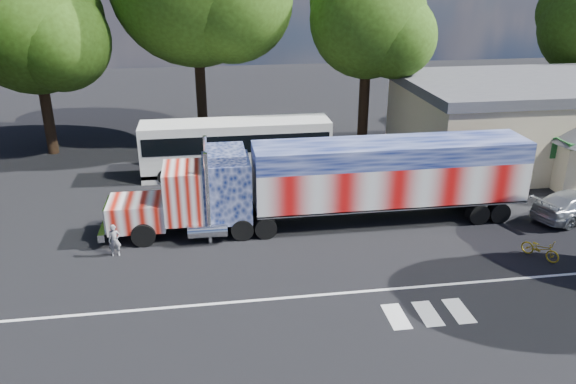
{
  "coord_description": "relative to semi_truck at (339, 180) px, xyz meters",
  "views": [
    {
      "loc": [
        -3.63,
        -21.13,
        11.87
      ],
      "look_at": [
        0.0,
        3.0,
        1.9
      ],
      "focal_mm": 35.0,
      "sensor_mm": 36.0,
      "label": 1
    }
  ],
  "objects": [
    {
      "name": "woman",
      "position": [
        -10.38,
        -1.82,
        -1.51
      ],
      "size": [
        0.55,
        0.38,
        1.45
      ],
      "primitive_type": "imported",
      "rotation": [
        0.0,
        0.0,
        0.07
      ],
      "color": "slate",
      "rests_on": "ground"
    },
    {
      "name": "bicycle",
      "position": [
        7.83,
        -4.79,
        -1.79
      ],
      "size": [
        1.41,
        1.73,
        0.88
      ],
      "primitive_type": "imported",
      "rotation": [
        0.0,
        0.0,
        0.58
      ],
      "color": "gold",
      "rests_on": "ground"
    },
    {
      "name": "parked_car",
      "position": [
        11.82,
        -1.2,
        -1.53
      ],
      "size": [
        5.23,
        3.39,
        1.41
      ],
      "primitive_type": "imported",
      "rotation": [
        0.0,
        0.0,
        1.89
      ],
      "color": "#ADB1B2",
      "rests_on": "ground"
    },
    {
      "name": "ground",
      "position": [
        -2.53,
        -3.28,
        -2.24
      ],
      "size": [
        100.0,
        100.0,
        0.0
      ],
      "primitive_type": "plane",
      "color": "black"
    },
    {
      "name": "coach_bus",
      "position": [
        -4.45,
        7.74,
        -0.55
      ],
      "size": [
        11.2,
        2.61,
        3.26
      ],
      "color": "silver",
      "rests_on": "ground"
    },
    {
      "name": "semi_truck",
      "position": [
        0.0,
        0.0,
        0.0
      ],
      "size": [
        20.37,
        3.22,
        4.34
      ],
      "color": "black",
      "rests_on": "ground"
    },
    {
      "name": "hall_building",
      "position": [
        17.4,
        7.58,
        0.38
      ],
      "size": [
        22.4,
        12.8,
        5.2
      ],
      "color": "beige",
      "rests_on": "ground"
    },
    {
      "name": "tree_ne_a",
      "position": [
        4.61,
        11.75,
        6.24
      ],
      "size": [
        7.9,
        7.52,
        12.3
      ],
      "color": "black",
      "rests_on": "ground"
    },
    {
      "name": "lane_markings",
      "position": [
        -0.82,
        -7.05,
        -2.23
      ],
      "size": [
        30.0,
        2.67,
        0.01
      ],
      "color": "silver",
      "rests_on": "ground"
    },
    {
      "name": "tree_nw_a",
      "position": [
        -16.3,
        13.56,
        6.18
      ],
      "size": [
        9.24,
        8.8,
        12.87
      ],
      "color": "black",
      "rests_on": "ground"
    }
  ]
}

